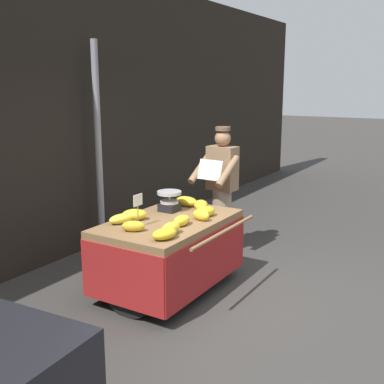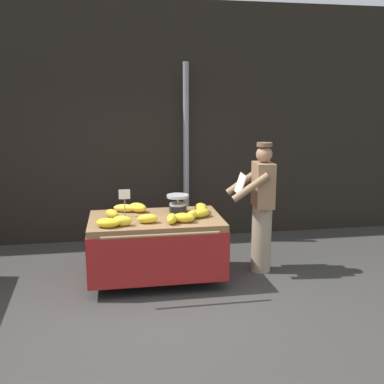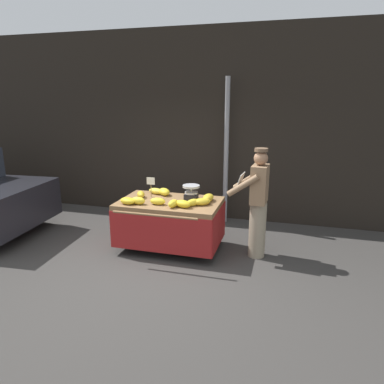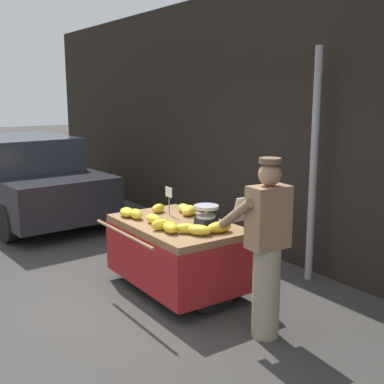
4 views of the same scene
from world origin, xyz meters
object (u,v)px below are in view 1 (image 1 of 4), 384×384
banana_bunch_4 (201,208)px  banana_bunch_9 (164,234)px  banana_bunch_2 (205,212)px  banana_bunch_3 (122,219)px  price_sign (138,203)px  banana_bunch_10 (201,215)px  banana_cart (169,240)px  street_pole (98,149)px  banana_bunch_6 (187,201)px  banana_bunch_0 (201,205)px  banana_bunch_5 (182,220)px  banana_bunch_7 (133,226)px  banana_bunch_1 (171,228)px  weighing_scale (169,201)px  vendor_person (221,190)px  banana_bunch_8 (134,215)px

banana_bunch_4 → banana_bunch_9: banana_bunch_4 is taller
banana_bunch_2 → banana_bunch_3: bearing=137.2°
price_sign → banana_bunch_10: bearing=-39.2°
banana_cart → banana_bunch_3: size_ratio=5.58×
price_sign → banana_bunch_2: 0.81m
banana_bunch_4 → banana_bunch_9: 1.02m
banana_bunch_4 → banana_bunch_10: 0.31m
street_pole → banana_bunch_2: 1.93m
price_sign → banana_bunch_2: bearing=-30.8°
banana_bunch_3 → banana_bunch_9: banana_bunch_9 is taller
banana_bunch_6 → banana_bunch_9: banana_bunch_6 is taller
banana_bunch_0 → banana_bunch_10: (-0.39, -0.23, 0.01)m
street_pole → banana_bunch_5: 2.00m
price_sign → banana_bunch_7: size_ratio=1.47×
banana_bunch_5 → banana_bunch_3: bearing=113.5°
price_sign → banana_bunch_4: 0.87m
banana_cart → banana_bunch_1: size_ratio=7.14×
banana_bunch_2 → banana_bunch_4: (0.13, 0.12, -0.00)m
weighing_scale → vendor_person: size_ratio=0.16×
street_pole → banana_bunch_8: 1.58m
banana_bunch_6 → banana_bunch_0: bearing=-102.1°
banana_bunch_1 → banana_bunch_9: bearing=-167.5°
price_sign → banana_bunch_4: (0.80, -0.28, -0.19)m
banana_bunch_6 → banana_bunch_10: bearing=-133.6°
banana_bunch_4 → banana_bunch_6: (0.17, 0.31, 0.00)m
banana_bunch_1 → vendor_person: 1.84m
weighing_scale → banana_bunch_8: weighing_scale is taller
banana_bunch_10 → vendor_person: bearing=18.2°
banana_bunch_4 → banana_bunch_5: bearing=-171.5°
price_sign → vendor_person: 1.77m
banana_cart → banana_bunch_1: (-0.41, -0.31, 0.29)m
price_sign → banana_bunch_6: (0.97, 0.02, -0.19)m
banana_bunch_3 → banana_bunch_6: banana_bunch_6 is taller
banana_bunch_3 → banana_bunch_8: 0.17m
price_sign → banana_bunch_3: 0.30m
street_pole → vendor_person: (0.76, -1.45, -0.53)m
banana_bunch_0 → banana_bunch_1: banana_bunch_1 is taller
street_pole → weighing_scale: 1.47m
weighing_scale → street_pole: bearing=76.6°
banana_cart → banana_bunch_0: bearing=-8.3°
banana_bunch_7 → banana_bunch_8: size_ratio=0.86×
banana_cart → banana_bunch_10: banana_bunch_10 is taller
banana_bunch_4 → vendor_person: 0.99m
banana_bunch_7 → banana_bunch_10: banana_bunch_10 is taller
banana_bunch_10 → vendor_person: (1.22, 0.40, -0.01)m
street_pole → banana_bunch_9: size_ratio=10.56×
banana_cart → banana_bunch_0: banana_bunch_0 is taller
banana_bunch_3 → banana_bunch_9: bearing=-106.5°
vendor_person → price_sign: bearing=179.0°
banana_cart → vendor_person: 1.42m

